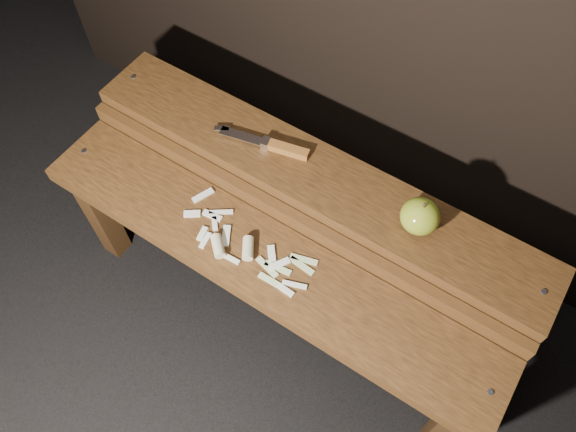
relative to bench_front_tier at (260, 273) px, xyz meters
The scene contains 6 objects.
ground 0.36m from the bench_front_tier, 90.00° to the left, with size 60.00×60.00×0.00m, color black.
bench_front_tier is the anchor object (origin of this frame).
bench_rear_tier 0.23m from the bench_front_tier, 90.00° to the left, with size 1.20×0.21×0.50m.
apple 0.40m from the bench_front_tier, 40.70° to the left, with size 0.09×0.09×0.09m.
knife 0.31m from the bench_front_tier, 114.89° to the left, with size 0.24×0.07×0.02m.
apple_scraps 0.09m from the bench_front_tier, behind, with size 0.36×0.15×0.03m.
Camera 1 is at (0.38, -0.51, 1.57)m, focal length 35.00 mm.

